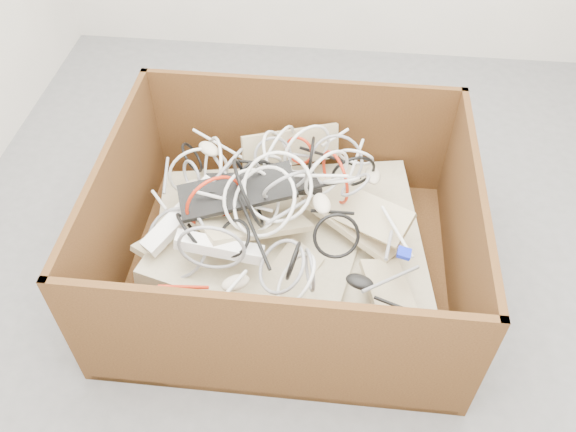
# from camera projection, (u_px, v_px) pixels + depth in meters

# --- Properties ---
(ground) EXTENTS (3.00, 3.00, 0.00)m
(ground) POSITION_uv_depth(u_px,v_px,m) (309.00, 242.00, 2.44)
(ground) COLOR #595A5C
(ground) RESTS_ON ground
(cardboard_box) EXTENTS (1.28, 1.06, 0.56)m
(cardboard_box) POSITION_uv_depth(u_px,v_px,m) (283.00, 249.00, 2.24)
(cardboard_box) COLOR #361F0D
(cardboard_box) RESTS_ON ground
(keyboard_pile) EXTENTS (1.06, 0.97, 0.36)m
(keyboard_pile) POSITION_uv_depth(u_px,v_px,m) (282.00, 224.00, 2.13)
(keyboard_pile) COLOR tan
(keyboard_pile) RESTS_ON cardboard_box
(mice_scatter) EXTENTS (0.75, 0.64, 0.19)m
(mice_scatter) POSITION_uv_depth(u_px,v_px,m) (281.00, 210.00, 2.08)
(mice_scatter) COLOR beige
(mice_scatter) RESTS_ON keyboard_pile
(power_strip_left) EXTENTS (0.24, 0.31, 0.14)m
(power_strip_left) POSITION_uv_depth(u_px,v_px,m) (181.00, 215.00, 2.06)
(power_strip_left) COLOR white
(power_strip_left) RESTS_ON keyboard_pile
(power_strip_right) EXTENTS (0.30, 0.06, 0.10)m
(power_strip_right) POSITION_uv_depth(u_px,v_px,m) (220.00, 247.00, 1.96)
(power_strip_right) COLOR white
(power_strip_right) RESTS_ON keyboard_pile
(vga_plug) EXTENTS (0.05, 0.05, 0.03)m
(vga_plug) POSITION_uv_depth(u_px,v_px,m) (404.00, 253.00, 1.96)
(vga_plug) COLOR #0E21D4
(vga_plug) RESTS_ON keyboard_pile
(cable_tangle) EXTENTS (1.08, 0.90, 0.46)m
(cable_tangle) POSITION_uv_depth(u_px,v_px,m) (266.00, 192.00, 2.09)
(cable_tangle) COLOR black
(cable_tangle) RESTS_ON keyboard_pile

